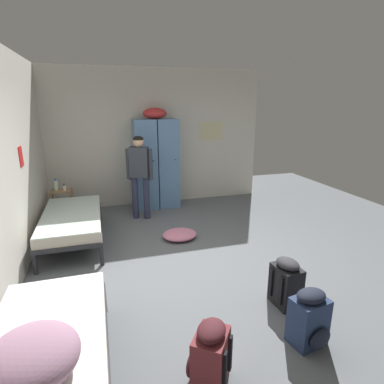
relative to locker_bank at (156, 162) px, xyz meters
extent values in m
plane|color=slate|center=(0.08, -2.62, -0.97)|extent=(9.28, 9.28, 0.00)
cube|color=beige|center=(0.08, 0.31, 0.47)|extent=(4.66, 0.06, 2.87)
cube|color=beige|center=(1.31, 0.28, 0.58)|extent=(0.55, 0.01, 0.40)
cube|color=red|center=(-2.18, -1.60, 0.48)|extent=(0.01, 0.20, 0.28)
cube|color=#5B84B2|center=(-0.23, 0.00, -0.04)|extent=(0.44, 0.52, 1.85)
cylinder|color=black|center=(-0.11, -0.27, 0.08)|extent=(0.02, 0.03, 0.02)
cube|color=#5B84B2|center=(0.23, 0.00, -0.04)|extent=(0.44, 0.52, 1.85)
cylinder|color=black|center=(0.35, -0.27, 0.08)|extent=(0.02, 0.03, 0.02)
ellipsoid|color=red|center=(0.00, 0.00, 0.99)|extent=(0.48, 0.36, 0.22)
cylinder|color=#99704C|center=(-2.06, -0.38, -0.69)|extent=(0.03, 0.03, 0.55)
cylinder|color=#99704C|center=(-1.71, -0.38, -0.69)|extent=(0.03, 0.03, 0.55)
cylinder|color=#99704C|center=(-2.06, -0.11, -0.69)|extent=(0.03, 0.03, 0.55)
cylinder|color=#99704C|center=(-1.71, -0.11, -0.69)|extent=(0.03, 0.03, 0.55)
cube|color=#99704C|center=(-1.89, -0.25, -0.78)|extent=(0.38, 0.30, 0.02)
cube|color=#99704C|center=(-1.89, -0.25, -0.41)|extent=(0.38, 0.30, 0.02)
cylinder|color=#28282D|center=(-2.06, -3.38, -0.83)|extent=(0.06, 0.06, 0.28)
cylinder|color=#28282D|center=(-1.22, -3.38, -0.83)|extent=(0.06, 0.06, 0.28)
cube|color=#28282D|center=(-1.64, -4.30, -0.66)|extent=(0.90, 1.90, 0.06)
cube|color=beige|center=(-1.64, -4.30, -0.56)|extent=(0.87, 1.84, 0.14)
cube|color=white|center=(-1.64, -4.30, -0.48)|extent=(0.86, 1.82, 0.01)
cylinder|color=#28282D|center=(-2.06, -2.32, -0.83)|extent=(0.06, 0.06, 0.28)
cylinder|color=#28282D|center=(-1.22, -2.32, -0.83)|extent=(0.06, 0.06, 0.28)
cylinder|color=#28282D|center=(-2.06, -0.48, -0.83)|extent=(0.06, 0.06, 0.28)
cylinder|color=#28282D|center=(-1.22, -0.48, -0.83)|extent=(0.06, 0.06, 0.28)
cube|color=#28282D|center=(-1.64, -1.40, -0.66)|extent=(0.90, 1.90, 0.06)
cube|color=beige|center=(-1.64, -1.40, -0.56)|extent=(0.87, 1.84, 0.14)
cube|color=silver|center=(-1.64, -1.40, -0.48)|extent=(0.86, 1.82, 0.01)
ellipsoid|color=gray|center=(-1.65, -4.58, -0.34)|extent=(0.59, 0.62, 0.28)
cylinder|color=#2D334C|center=(-0.33, -0.68, -0.56)|extent=(0.12, 0.12, 0.82)
cylinder|color=#2D334C|center=(-0.54, -0.60, -0.56)|extent=(0.12, 0.12, 0.82)
cube|color=#333842|center=(-0.44, -0.64, 0.13)|extent=(0.39, 0.31, 0.56)
cylinder|color=#333842|center=(-0.24, -0.72, 0.09)|extent=(0.08, 0.08, 0.58)
cylinder|color=#333842|center=(-0.63, -0.57, 0.09)|extent=(0.08, 0.08, 0.58)
sphere|color=#DBAD89|center=(-0.44, -0.64, 0.51)|extent=(0.20, 0.20, 0.20)
ellipsoid|color=black|center=(-0.44, -0.64, 0.56)|extent=(0.19, 0.19, 0.11)
cylinder|color=silver|center=(-1.97, -0.23, -0.30)|extent=(0.07, 0.07, 0.19)
cylinder|color=#2666B2|center=(-1.97, -0.23, -0.19)|extent=(0.04, 0.04, 0.04)
cylinder|color=white|center=(-1.82, -0.29, -0.35)|extent=(0.06, 0.06, 0.10)
cylinder|color=black|center=(-1.82, -0.29, -0.28)|extent=(0.03, 0.03, 0.03)
cube|color=maroon|center=(-0.42, -4.54, -0.74)|extent=(0.38, 0.40, 0.46)
ellipsoid|color=#42191E|center=(-0.54, -4.45, -0.82)|extent=(0.21, 0.24, 0.20)
ellipsoid|color=#42191E|center=(-0.42, -4.54, -0.47)|extent=(0.35, 0.36, 0.10)
cube|color=black|center=(-0.26, -4.55, -0.72)|extent=(0.05, 0.05, 0.32)
cube|color=black|center=(-0.37, -4.69, -0.72)|extent=(0.05, 0.05, 0.32)
cube|color=black|center=(0.72, -3.81, -0.74)|extent=(0.27, 0.34, 0.46)
ellipsoid|color=#2D2D33|center=(0.87, -3.79, -0.82)|extent=(0.10, 0.25, 0.20)
ellipsoid|color=#2D2D33|center=(0.72, -3.81, -0.47)|extent=(0.24, 0.31, 0.10)
cube|color=black|center=(0.59, -3.91, -0.72)|extent=(0.03, 0.05, 0.32)
cube|color=black|center=(0.58, -3.73, -0.72)|extent=(0.03, 0.05, 0.32)
cube|color=navy|center=(0.59, -4.37, -0.74)|extent=(0.36, 0.29, 0.46)
ellipsoid|color=black|center=(0.62, -4.52, -0.82)|extent=(0.25, 0.12, 0.20)
ellipsoid|color=black|center=(0.59, -4.37, -0.47)|extent=(0.32, 0.26, 0.10)
cube|color=black|center=(0.48, -4.26, -0.72)|extent=(0.05, 0.03, 0.32)
cube|color=black|center=(0.66, -4.23, -0.72)|extent=(0.05, 0.03, 0.32)
ellipsoid|color=pink|center=(0.03, -1.78, -0.90)|extent=(0.56, 0.49, 0.14)
camera|label=1|loc=(-1.14, -6.40, 1.21)|focal=29.22mm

